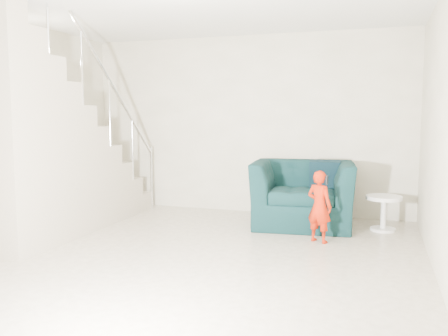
{
  "coord_description": "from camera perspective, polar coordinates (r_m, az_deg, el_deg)",
  "views": [
    {
      "loc": [
        1.95,
        -4.31,
        1.5
      ],
      "look_at": [
        0.15,
        1.2,
        0.85
      ],
      "focal_mm": 38.0,
      "sensor_mm": 36.0,
      "label": 1
    }
  ],
  "objects": [
    {
      "name": "floor",
      "position": [
        4.96,
        -6.07,
        -11.22
      ],
      "size": [
        5.5,
        5.5,
        0.0
      ],
      "primitive_type": "plane",
      "color": "gray",
      "rests_on": "ground"
    },
    {
      "name": "back_wall",
      "position": [
        7.33,
        2.66,
        5.21
      ],
      "size": [
        5.0,
        0.0,
        5.0
      ],
      "primitive_type": "plane",
      "rotation": [
        1.57,
        0.0,
        0.0
      ],
      "color": "#AAA38A",
      "rests_on": "floor"
    },
    {
      "name": "armchair",
      "position": [
        6.55,
        9.46,
        -3.04
      ],
      "size": [
        1.46,
        1.31,
        0.87
      ],
      "primitive_type": "imported",
      "rotation": [
        0.0,
        0.0,
        0.11
      ],
      "color": "black",
      "rests_on": "floor"
    },
    {
      "name": "toddler",
      "position": [
        5.7,
        11.39,
        -4.56
      ],
      "size": [
        0.37,
        0.32,
        0.86
      ],
      "primitive_type": "imported",
      "rotation": [
        0.0,
        0.0,
        2.71
      ],
      "color": "#AF1005",
      "rests_on": "floor"
    },
    {
      "name": "side_table",
      "position": [
        6.5,
        18.65,
        -4.51
      ],
      "size": [
        0.46,
        0.46,
        0.46
      ],
      "color": "white",
      "rests_on": "floor"
    },
    {
      "name": "staircase",
      "position": [
        6.29,
        -20.91,
        0.93
      ],
      "size": [
        1.02,
        3.03,
        3.62
      ],
      "color": "#ADA089",
      "rests_on": "floor"
    },
    {
      "name": "cushion",
      "position": [
        6.7,
        12.08,
        -0.8
      ],
      "size": [
        0.42,
        0.2,
        0.42
      ],
      "primitive_type": "cube",
      "rotation": [
        0.21,
        0.0,
        0.0
      ],
      "color": "black",
      "rests_on": "armchair"
    },
    {
      "name": "throw",
      "position": [
        6.63,
        4.7,
        -1.88
      ],
      "size": [
        0.05,
        0.5,
        0.56
      ],
      "primitive_type": "cube",
      "color": "black",
      "rests_on": "armchair"
    },
    {
      "name": "phone",
      "position": [
        5.65,
        12.28,
        -1.43
      ],
      "size": [
        0.03,
        0.05,
        0.1
      ],
      "primitive_type": "cube",
      "rotation": [
        0.0,
        0.0,
        -0.16
      ],
      "color": "black",
      "rests_on": "toddler"
    }
  ]
}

